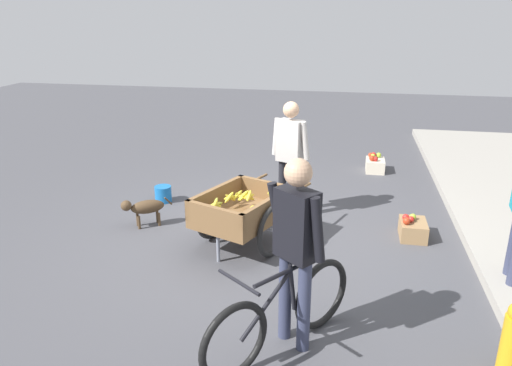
{
  "coord_description": "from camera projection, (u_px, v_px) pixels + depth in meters",
  "views": [
    {
      "loc": [
        5.59,
        0.96,
        2.71
      ],
      "look_at": [
        0.14,
        -0.09,
        0.75
      ],
      "focal_mm": 34.31,
      "sensor_mm": 36.0,
      "label": 1
    }
  ],
  "objects": [
    {
      "name": "plastic_bucket",
      "position": [
        163.0,
        194.0,
        7.31
      ],
      "size": [
        0.25,
        0.25,
        0.24
      ],
      "primitive_type": "cylinder",
      "color": "#1966B2",
      "rests_on": "ground"
    },
    {
      "name": "vendor_person",
      "position": [
        290.0,
        149.0,
        6.56
      ],
      "size": [
        0.31,
        0.54,
        1.6
      ],
      "color": "black",
      "rests_on": "ground"
    },
    {
      "name": "bicycle",
      "position": [
        281.0,
        314.0,
        4.02
      ],
      "size": [
        1.35,
        1.06,
        0.85
      ],
      "color": "black",
      "rests_on": "ground"
    },
    {
      "name": "apple_crate",
      "position": [
        413.0,
        229.0,
        6.15
      ],
      "size": [
        0.44,
        0.32,
        0.31
      ],
      "color": "#99754C",
      "rests_on": "ground"
    },
    {
      "name": "ground_plane",
      "position": [
        265.0,
        235.0,
        6.25
      ],
      "size": [
        24.0,
        24.0,
        0.0
      ],
      "primitive_type": "plane",
      "color": "#47474C"
    },
    {
      "name": "mixed_fruit_crate",
      "position": [
        375.0,
        164.0,
        8.7
      ],
      "size": [
        0.44,
        0.32,
        0.32
      ],
      "color": "beige",
      "rests_on": "ground"
    },
    {
      "name": "dog",
      "position": [
        144.0,
        207.0,
        6.42
      ],
      "size": [
        0.42,
        0.58,
        0.4
      ],
      "color": "#4C3823",
      "rests_on": "ground"
    },
    {
      "name": "cyclist_person",
      "position": [
        296.0,
        238.0,
        3.9
      ],
      "size": [
        0.37,
        0.51,
        1.66
      ],
      "color": "#333851",
      "rests_on": "ground"
    },
    {
      "name": "fruit_cart",
      "position": [
        242.0,
        213.0,
        5.83
      ],
      "size": [
        1.81,
        1.33,
        0.73
      ],
      "color": "brown",
      "rests_on": "ground"
    }
  ]
}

